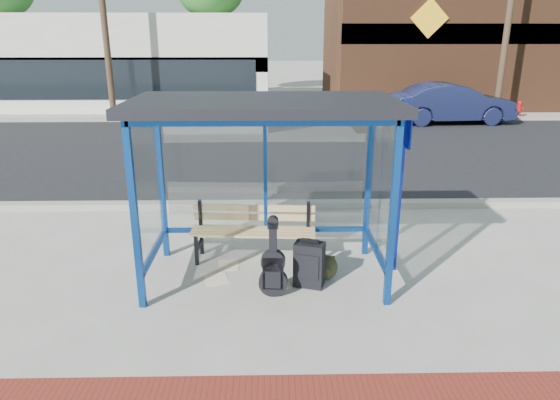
{
  "coord_description": "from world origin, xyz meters",
  "views": [
    {
      "loc": [
        0.07,
        -6.18,
        3.17
      ],
      "look_at": [
        0.2,
        0.2,
        1.05
      ],
      "focal_mm": 32.0,
      "sensor_mm": 36.0,
      "label": 1
    }
  ],
  "objects_px": {
    "backpack": "(328,268)",
    "fire_hydrant": "(519,108)",
    "bench": "(253,228)",
    "guitar_bag": "(273,269)",
    "suitcase": "(309,265)",
    "parked_car": "(452,103)"
  },
  "relations": [
    {
      "from": "backpack",
      "to": "fire_hydrant",
      "type": "distance_m",
      "value": 16.65
    },
    {
      "from": "bench",
      "to": "fire_hydrant",
      "type": "bearing_deg",
      "value": 55.57
    },
    {
      "from": "guitar_bag",
      "to": "suitcase",
      "type": "distance_m",
      "value": 0.54
    },
    {
      "from": "fire_hydrant",
      "to": "bench",
      "type": "bearing_deg",
      "value": -127.99
    },
    {
      "from": "guitar_bag",
      "to": "backpack",
      "type": "bearing_deg",
      "value": 34.33
    },
    {
      "from": "bench",
      "to": "parked_car",
      "type": "bearing_deg",
      "value": 62.82
    },
    {
      "from": "bench",
      "to": "guitar_bag",
      "type": "distance_m",
      "value": 1.16
    },
    {
      "from": "backpack",
      "to": "fire_hydrant",
      "type": "xyz_separation_m",
      "value": [
        9.26,
        13.83,
        0.21
      ]
    },
    {
      "from": "bench",
      "to": "backpack",
      "type": "bearing_deg",
      "value": -29.86
    },
    {
      "from": "suitcase",
      "to": "parked_car",
      "type": "distance_m",
      "value": 14.16
    },
    {
      "from": "bench",
      "to": "parked_car",
      "type": "distance_m",
      "value": 13.75
    },
    {
      "from": "bench",
      "to": "backpack",
      "type": "xyz_separation_m",
      "value": [
        1.02,
        -0.67,
        -0.33
      ]
    },
    {
      "from": "bench",
      "to": "suitcase",
      "type": "height_order",
      "value": "bench"
    },
    {
      "from": "suitcase",
      "to": "bench",
      "type": "bearing_deg",
      "value": 148.25
    },
    {
      "from": "parked_car",
      "to": "fire_hydrant",
      "type": "bearing_deg",
      "value": -71.28
    },
    {
      "from": "suitcase",
      "to": "backpack",
      "type": "bearing_deg",
      "value": 54.37
    },
    {
      "from": "suitcase",
      "to": "backpack",
      "type": "relative_size",
      "value": 2.04
    },
    {
      "from": "suitcase",
      "to": "fire_hydrant",
      "type": "height_order",
      "value": "fire_hydrant"
    },
    {
      "from": "fire_hydrant",
      "to": "backpack",
      "type": "bearing_deg",
      "value": -123.78
    },
    {
      "from": "bench",
      "to": "fire_hydrant",
      "type": "relative_size",
      "value": 2.72
    },
    {
      "from": "bench",
      "to": "fire_hydrant",
      "type": "height_order",
      "value": "bench"
    },
    {
      "from": "bench",
      "to": "suitcase",
      "type": "xyz_separation_m",
      "value": [
        0.75,
        -0.88,
        -0.17
      ]
    }
  ]
}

